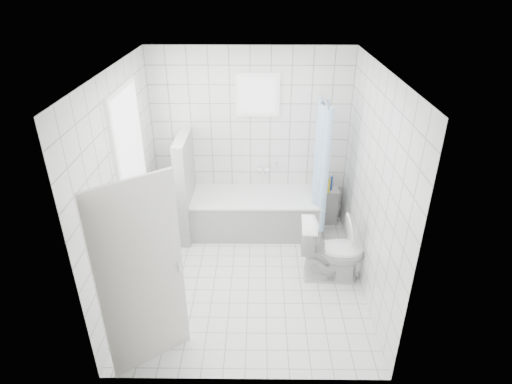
{
  "coord_description": "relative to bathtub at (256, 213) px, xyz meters",
  "views": [
    {
      "loc": [
        0.13,
        -4.28,
        3.51
      ],
      "look_at": [
        0.09,
        0.35,
        1.05
      ],
      "focal_mm": 30.0,
      "sensor_mm": 36.0,
      "label": 1
    }
  ],
  "objects": [
    {
      "name": "curtain_rod",
      "position": [
        0.87,
        -0.02,
        1.71
      ],
      "size": [
        0.02,
        0.8,
        0.02
      ],
      "primitive_type": "cylinder",
      "rotation": [
        1.57,
        0.0,
        0.0
      ],
      "color": "silver",
      "rests_on": "wall_back"
    },
    {
      "name": "partition_wall",
      "position": [
        -0.99,
        -0.05,
        0.46
      ],
      "size": [
        0.15,
        0.85,
        1.5
      ],
      "primitive_type": "cube",
      "color": "white",
      "rests_on": "ground"
    },
    {
      "name": "tiled_ledge",
      "position": [
        1.03,
        0.25,
        -0.02
      ],
      "size": [
        0.4,
        0.24,
        0.55
      ],
      "primitive_type": "cube",
      "color": "white",
      "rests_on": "ground"
    },
    {
      "name": "ledge_bottles",
      "position": [
        1.03,
        0.23,
        0.37
      ],
      "size": [
        0.19,
        0.19,
        0.24
      ],
      "color": "yellow",
      "rests_on": "tiled_ledge"
    },
    {
      "name": "shower_curtain",
      "position": [
        0.87,
        -0.16,
        0.81
      ],
      "size": [
        0.14,
        0.48,
        1.78
      ],
      "primitive_type": null,
      "color": "#4888D5",
      "rests_on": "curtain_rod"
    },
    {
      "name": "ceiling",
      "position": [
        -0.08,
        -1.12,
        2.31
      ],
      "size": [
        3.0,
        3.0,
        0.0
      ],
      "primitive_type": "plane",
      "rotation": [
        3.14,
        0.0,
        0.0
      ],
      "color": "white",
      "rests_on": "ground"
    },
    {
      "name": "sill_bottles",
      "position": [
        -1.38,
        -1.02,
        0.73
      ],
      "size": [
        0.13,
        0.78,
        0.29
      ],
      "color": "#B85CB7",
      "rests_on": "window_sill"
    },
    {
      "name": "door",
      "position": [
        -1.01,
        -2.37,
        0.71
      ],
      "size": [
        0.66,
        0.51,
        2.0
      ],
      "primitive_type": "cube",
      "rotation": [
        0.0,
        0.0,
        -0.93
      ],
      "color": "silver",
      "rests_on": "ground"
    },
    {
      "name": "wall_front",
      "position": [
        -0.08,
        -2.62,
        1.01
      ],
      "size": [
        2.8,
        0.02,
        2.6
      ],
      "primitive_type": "cube",
      "color": "white",
      "rests_on": "ground"
    },
    {
      "name": "wall_back",
      "position": [
        -0.08,
        0.38,
        1.01
      ],
      "size": [
        2.8,
        0.02,
        2.6
      ],
      "primitive_type": "cube",
      "color": "white",
      "rests_on": "ground"
    },
    {
      "name": "window_sill",
      "position": [
        -1.39,
        -0.82,
        0.57
      ],
      "size": [
        0.18,
        1.02,
        0.08
      ],
      "primitive_type": "cube",
      "color": "white",
      "rests_on": "wall_left"
    },
    {
      "name": "window_left",
      "position": [
        -1.44,
        -0.82,
        1.31
      ],
      "size": [
        0.01,
        0.9,
        1.4
      ],
      "primitive_type": "cube",
      "color": "white",
      "rests_on": "wall_left"
    },
    {
      "name": "tub_faucet",
      "position": [
        0.1,
        0.33,
        0.56
      ],
      "size": [
        0.18,
        0.06,
        0.06
      ],
      "primitive_type": "cube",
      "color": "silver",
      "rests_on": "wall_back"
    },
    {
      "name": "wall_left",
      "position": [
        -1.48,
        -1.12,
        1.01
      ],
      "size": [
        0.02,
        3.0,
        2.6
      ],
      "primitive_type": "cube",
      "color": "white",
      "rests_on": "ground"
    },
    {
      "name": "bathtub",
      "position": [
        0.0,
        0.0,
        0.0
      ],
      "size": [
        1.85,
        0.77,
        0.58
      ],
      "color": "white",
      "rests_on": "ground"
    },
    {
      "name": "window_back",
      "position": [
        0.02,
        0.33,
        1.66
      ],
      "size": [
        0.5,
        0.01,
        0.5
      ],
      "primitive_type": "cube",
      "color": "white",
      "rests_on": "wall_back"
    },
    {
      "name": "toilet",
      "position": [
        0.95,
        -1.09,
        0.11
      ],
      "size": [
        0.81,
        0.5,
        0.8
      ],
      "primitive_type": "imported",
      "rotation": [
        0.0,
        0.0,
        1.51
      ],
      "color": "white",
      "rests_on": "ground"
    },
    {
      "name": "ground",
      "position": [
        -0.08,
        -1.12,
        -0.29
      ],
      "size": [
        3.0,
        3.0,
        0.0
      ],
      "primitive_type": "plane",
      "color": "white",
      "rests_on": "ground"
    },
    {
      "name": "wall_right",
      "position": [
        1.32,
        -1.12,
        1.01
      ],
      "size": [
        0.02,
        3.0,
        2.6
      ],
      "primitive_type": "cube",
      "color": "white",
      "rests_on": "ground"
    }
  ]
}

